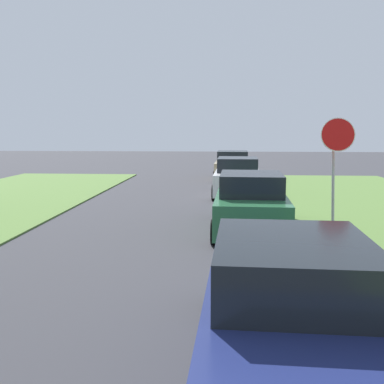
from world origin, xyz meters
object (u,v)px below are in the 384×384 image
Objects in this scene: stop_sign_far at (336,152)px; parked_sedan_white at (237,178)px; parked_sedan_green at (251,204)px; parked_sedan_navy at (289,310)px; parked_sedan_tan at (233,166)px.

stop_sign_far reaches higher than parked_sedan_white.
parked_sedan_green and parked_sedan_white have the same top height.
parked_sedan_navy is at bearing -89.42° from parked_sedan_white.
stop_sign_far is at bearing -29.05° from parked_sedan_green.
parked_sedan_green is (0.01, 7.14, 0.00)m from parked_sedan_navy.
parked_sedan_white is 5.90m from parked_sedan_tan.
parked_sedan_white is at bearing 91.26° from parked_sedan_green.
parked_sedan_green is 6.65m from parked_sedan_white.
parked_sedan_navy is 1.00× the size of parked_sedan_tan.
stop_sign_far is 2.65m from parked_sedan_green.
parked_sedan_green is 1.00× the size of parked_sedan_tan.
stop_sign_far is 8.13m from parked_sedan_white.
parked_sedan_tan is at bearing 99.02° from stop_sign_far.
parked_sedan_white is 1.00× the size of parked_sedan_tan.
parked_sedan_tan is (-0.21, 19.69, 0.00)m from parked_sedan_navy.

